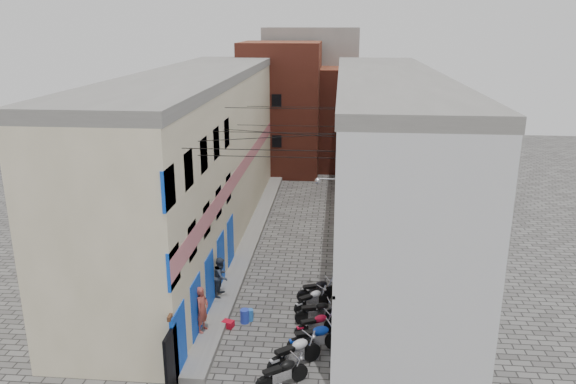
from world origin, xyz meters
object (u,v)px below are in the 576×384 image
(motorcycle_c, at_px, (315,337))
(water_jug_near, at_px, (245,316))
(person_b, at_px, (221,276))
(motorcycle_f, at_px, (312,299))
(person_a, at_px, (202,309))
(red_crate, at_px, (228,324))
(water_jug_far, at_px, (250,315))
(motorcycle_g, at_px, (317,289))
(motorcycle_a, at_px, (282,372))
(motorcycle_d, at_px, (316,324))
(motorcycle_e, at_px, (317,311))
(motorcycle_b, at_px, (294,352))

(motorcycle_c, height_order, water_jug_near, motorcycle_c)
(person_b, bearing_deg, motorcycle_f, -88.47)
(person_a, relative_size, red_crate, 4.24)
(water_jug_far, bearing_deg, motorcycle_f, 23.82)
(motorcycle_c, height_order, motorcycle_g, motorcycle_c)
(motorcycle_f, xyz_separation_m, red_crate, (-3.19, -1.67, -0.37))
(motorcycle_f, bearing_deg, motorcycle_a, -46.99)
(motorcycle_d, distance_m, motorcycle_f, 1.97)
(motorcycle_a, distance_m, motorcycle_e, 4.30)
(motorcycle_b, bearing_deg, motorcycle_e, 129.25)
(motorcycle_c, height_order, person_b, person_b)
(motorcycle_c, height_order, motorcycle_f, motorcycle_c)
(motorcycle_c, xyz_separation_m, motorcycle_d, (0.00, 1.11, -0.10))
(motorcycle_a, relative_size, person_a, 1.06)
(motorcycle_a, xyz_separation_m, motorcycle_g, (0.88, 6.07, -0.03))
(motorcycle_c, distance_m, motorcycle_f, 3.07)
(motorcycle_d, bearing_deg, red_crate, -121.25)
(motorcycle_e, xyz_separation_m, water_jug_far, (-2.69, -0.06, -0.29))
(motorcycle_e, relative_size, water_jug_far, 3.84)
(motorcycle_d, height_order, person_a, person_a)
(motorcycle_d, height_order, motorcycle_g, motorcycle_g)
(motorcycle_c, relative_size, person_a, 1.15)
(motorcycle_g, bearing_deg, motorcycle_b, -29.35)
(red_crate, bearing_deg, motorcycle_b, -41.10)
(motorcycle_b, height_order, motorcycle_e, motorcycle_b)
(motorcycle_a, xyz_separation_m, motorcycle_e, (0.97, 4.19, -0.04))
(water_jug_near, bearing_deg, person_a, -140.03)
(motorcycle_e, distance_m, motorcycle_g, 1.88)
(motorcycle_b, bearing_deg, motorcycle_a, -55.04)
(person_b, bearing_deg, motorcycle_c, -121.49)
(person_a, bearing_deg, motorcycle_f, -44.74)
(person_b, height_order, water_jug_far, person_b)
(motorcycle_a, bearing_deg, motorcycle_c, 120.32)
(motorcycle_g, bearing_deg, motorcycle_e, -20.29)
(motorcycle_b, distance_m, motorcycle_c, 1.24)
(motorcycle_f, xyz_separation_m, person_a, (-3.99, -2.43, 0.65))
(motorcycle_a, bearing_deg, red_crate, 179.64)
(motorcycle_g, bearing_deg, water_jug_far, -76.16)
(motorcycle_a, xyz_separation_m, motorcycle_c, (0.97, 2.15, 0.05))
(motorcycle_e, bearing_deg, water_jug_far, -103.39)
(motorcycle_a, height_order, red_crate, motorcycle_a)
(motorcycle_f, height_order, red_crate, motorcycle_f)
(motorcycle_f, distance_m, motorcycle_g, 0.89)
(red_crate, bearing_deg, motorcycle_c, -21.95)
(motorcycle_c, bearing_deg, motorcycle_d, 159.52)
(motorcycle_a, height_order, person_b, person_b)
(motorcycle_b, bearing_deg, motorcycle_d, 124.34)
(water_jug_near, bearing_deg, water_jug_far, 47.51)
(red_crate, bearing_deg, water_jug_near, 34.58)
(motorcycle_c, relative_size, person_b, 1.24)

